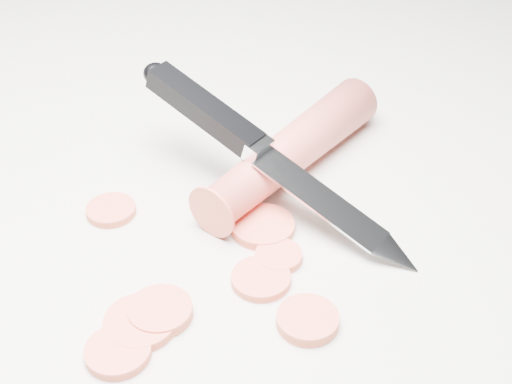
# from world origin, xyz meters

# --- Properties ---
(ground) EXTENTS (2.40, 2.40, 0.00)m
(ground) POSITION_xyz_m (0.00, 0.00, 0.00)
(ground) COLOR beige
(ground) RESTS_ON ground
(carrot) EXTENTS (0.12, 0.16, 0.03)m
(carrot) POSITION_xyz_m (0.04, 0.07, 0.02)
(carrot) COLOR #D24B42
(carrot) RESTS_ON ground
(carrot_slice_0) EXTENTS (0.04, 0.04, 0.01)m
(carrot_slice_0) POSITION_xyz_m (-0.03, -0.08, 0.00)
(carrot_slice_0) COLOR #EC5541
(carrot_slice_0) RESTS_ON ground
(carrot_slice_1) EXTENTS (0.03, 0.03, 0.01)m
(carrot_slice_1) POSITION_xyz_m (0.03, -0.04, 0.00)
(carrot_slice_1) COLOR #EC5541
(carrot_slice_1) RESTS_ON ground
(carrot_slice_2) EXTENTS (0.04, 0.04, 0.01)m
(carrot_slice_2) POSITION_xyz_m (0.03, 0.00, 0.00)
(carrot_slice_2) COLOR #EC5541
(carrot_slice_2) RESTS_ON ground
(carrot_slice_3) EXTENTS (0.03, 0.03, 0.01)m
(carrot_slice_3) POSITION_xyz_m (0.04, -0.02, 0.00)
(carrot_slice_3) COLOR #EC5541
(carrot_slice_3) RESTS_ON ground
(carrot_slice_4) EXTENTS (0.03, 0.03, 0.01)m
(carrot_slice_4) POSITION_xyz_m (0.06, -0.07, 0.00)
(carrot_slice_4) COLOR #EC5541
(carrot_slice_4) RESTS_ON ground
(carrot_slice_5) EXTENTS (0.03, 0.03, 0.01)m
(carrot_slice_5) POSITION_xyz_m (-0.07, 0.01, 0.00)
(carrot_slice_5) COLOR #EC5541
(carrot_slice_5) RESTS_ON ground
(carrot_slice_6) EXTENTS (0.03, 0.03, 0.01)m
(carrot_slice_6) POSITION_xyz_m (-0.04, -0.11, 0.00)
(carrot_slice_6) COLOR #EC5541
(carrot_slice_6) RESTS_ON ground
(carrot_slice_7) EXTENTS (0.04, 0.04, 0.01)m
(carrot_slice_7) POSITION_xyz_m (-0.02, -0.08, 0.00)
(carrot_slice_7) COLOR #EC5541
(carrot_slice_7) RESTS_ON ground
(kitchen_knife) EXTENTS (0.20, 0.14, 0.07)m
(kitchen_knife) POSITION_xyz_m (0.03, 0.03, 0.04)
(kitchen_knife) COLOR silver
(kitchen_knife) RESTS_ON ground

